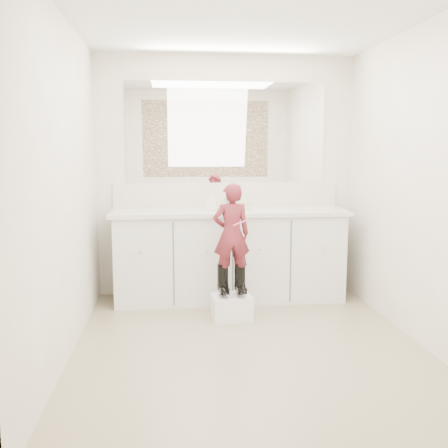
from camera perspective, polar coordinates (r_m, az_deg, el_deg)
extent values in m
plane|color=#7F6F53|center=(3.88, 2.78, -13.69)|extent=(3.00, 3.00, 0.00)
plane|color=white|center=(3.73, 3.06, 23.00)|extent=(3.00, 3.00, 0.00)
plane|color=beige|center=(5.10, 0.27, 5.43)|extent=(2.60, 0.00, 2.60)
plane|color=beige|center=(2.15, 9.15, 1.44)|extent=(2.60, 0.00, 2.60)
plane|color=beige|center=(3.64, -17.78, 3.91)|extent=(0.00, 3.00, 3.00)
plane|color=beige|center=(4.02, 21.56, 4.10)|extent=(0.00, 3.00, 3.00)
cube|color=silver|center=(4.93, 0.62, -3.77)|extent=(2.20, 0.55, 0.85)
cube|color=beige|center=(4.84, 0.65, 1.36)|extent=(2.28, 0.58, 0.04)
cube|color=beige|center=(5.09, 0.29, 3.35)|extent=(2.28, 0.03, 0.25)
cube|color=white|center=(5.08, 0.29, 10.39)|extent=(2.00, 0.02, 1.00)
cube|color=#472819|center=(2.15, 9.36, 13.45)|extent=(2.00, 0.01, 1.20)
cylinder|color=silver|center=(4.99, 0.43, 2.38)|extent=(0.08, 0.08, 0.10)
imported|color=beige|center=(4.84, 2.56, 2.12)|extent=(0.12, 0.12, 0.09)
imported|color=silver|center=(4.83, -1.43, 2.82)|extent=(0.11, 0.11, 0.21)
cube|color=white|center=(4.41, 0.87, -9.49)|extent=(0.35, 0.30, 0.21)
imported|color=#A6333D|center=(4.28, 0.86, -1.16)|extent=(0.33, 0.23, 0.88)
cylinder|color=pink|center=(4.19, 1.94, 0.18)|extent=(0.14, 0.02, 0.06)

